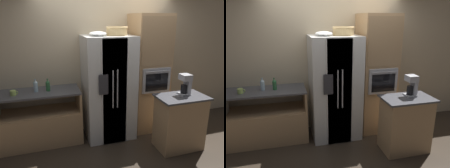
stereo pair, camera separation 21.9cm
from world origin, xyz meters
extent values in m
plane|color=#382D23|center=(0.00, 0.00, 0.00)|extent=(20.00, 20.00, 0.00)
cube|color=beige|center=(0.00, 0.48, 1.40)|extent=(12.00, 0.06, 2.80)
cube|color=tan|center=(-1.40, 0.15, 0.29)|extent=(1.60, 0.61, 0.57)
cube|color=tan|center=(-1.40, 0.15, 0.58)|extent=(1.54, 0.56, 0.02)
cube|color=tan|center=(-0.62, 0.15, 0.74)|extent=(0.04, 0.61, 0.34)
cube|color=#4C4C51|center=(-1.40, 0.15, 0.93)|extent=(1.60, 0.61, 0.03)
cube|color=silver|center=(-0.08, 0.09, 0.92)|extent=(0.86, 0.73, 1.84)
cube|color=silver|center=(-0.08, -0.29, 0.92)|extent=(0.42, 0.02, 1.80)
cube|color=silver|center=(-0.07, -0.29, 0.92)|extent=(0.42, 0.02, 1.80)
cylinder|color=#B2B2B7|center=(-0.12, -0.32, 1.01)|extent=(0.02, 0.02, 0.64)
cylinder|color=#B2B2B7|center=(-0.04, -0.32, 1.01)|extent=(0.02, 0.02, 0.64)
cube|color=#2D2D33|center=(-0.27, -0.30, 1.10)|extent=(0.15, 0.01, 0.33)
cube|color=tan|center=(0.73, 0.14, 1.10)|extent=(0.65, 0.62, 2.20)
cube|color=#ADADB2|center=(0.73, -0.19, 1.06)|extent=(0.53, 0.04, 0.45)
cube|color=black|center=(0.73, -0.21, 1.03)|extent=(0.44, 0.01, 0.31)
cylinder|color=#B2B2B7|center=(0.73, -0.23, 1.23)|extent=(0.47, 0.02, 0.02)
cube|color=#A68259|center=(0.73, -0.18, 1.74)|extent=(0.61, 0.01, 0.82)
cube|color=tan|center=(0.92, -0.71, 0.45)|extent=(0.74, 0.47, 0.89)
cube|color=#4C4C51|center=(0.92, -0.71, 0.91)|extent=(0.80, 0.51, 0.03)
cylinder|color=tan|center=(0.08, 0.08, 1.90)|extent=(0.35, 0.35, 0.13)
torus|color=tan|center=(0.08, 0.08, 1.97)|extent=(0.37, 0.37, 0.03)
ellipsoid|color=white|center=(-0.27, 0.02, 1.87)|extent=(0.29, 0.29, 0.07)
cylinder|color=silver|center=(-1.31, 0.16, 1.02)|extent=(0.07, 0.07, 0.16)
cone|color=silver|center=(-1.31, 0.16, 1.12)|extent=(0.07, 0.07, 0.04)
cylinder|color=silver|center=(-1.31, 0.16, 1.15)|extent=(0.02, 0.02, 0.02)
cylinder|color=#33723F|center=(-1.11, 0.14, 1.02)|extent=(0.07, 0.07, 0.15)
cone|color=#33723F|center=(-1.11, 0.14, 1.11)|extent=(0.07, 0.07, 0.04)
cylinder|color=#33723F|center=(-1.11, 0.14, 1.14)|extent=(0.02, 0.02, 0.02)
cylinder|color=#B2D166|center=(-1.65, 0.08, 0.98)|extent=(0.09, 0.09, 0.08)
torus|color=#B2D166|center=(-1.61, 0.08, 0.98)|extent=(0.06, 0.01, 0.06)
cube|color=#B2B2B7|center=(0.99, -0.65, 0.93)|extent=(0.16, 0.17, 0.02)
cylinder|color=black|center=(0.98, -0.65, 1.02)|extent=(0.10, 0.10, 0.14)
cube|color=#B2B2B7|center=(1.05, -0.65, 1.09)|extent=(0.06, 0.14, 0.34)
cube|color=#B2B2B7|center=(0.99, -0.65, 1.21)|extent=(0.16, 0.17, 0.09)
camera|label=1|loc=(-1.14, -3.50, 2.12)|focal=35.00mm
camera|label=2|loc=(-0.93, -3.56, 2.12)|focal=35.00mm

